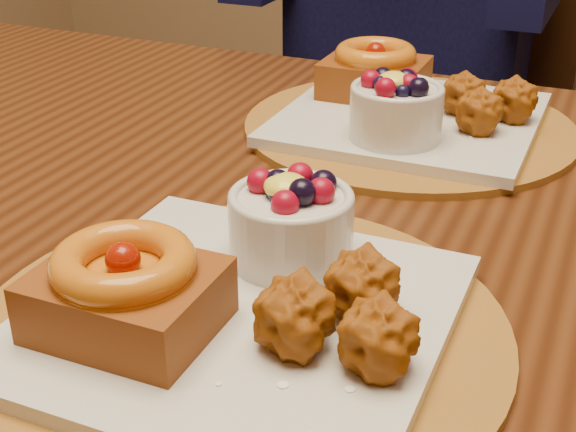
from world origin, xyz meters
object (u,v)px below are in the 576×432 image
(place_setting_near, at_px, (238,295))
(chair_far, at_px, (446,130))
(dining_table, at_px, (342,278))
(place_setting_far, at_px, (406,108))

(place_setting_near, distance_m, chair_far, 1.18)
(dining_table, relative_size, place_setting_near, 4.21)
(place_setting_far, bearing_deg, chair_far, 97.70)
(place_setting_far, xyz_separation_m, chair_far, (-0.10, 0.71, -0.29))
(dining_table, relative_size, place_setting_far, 4.21)
(dining_table, height_order, place_setting_near, place_setting_near)
(dining_table, distance_m, place_setting_far, 0.24)
(place_setting_far, bearing_deg, place_setting_near, -89.97)
(place_setting_near, distance_m, place_setting_far, 0.43)
(dining_table, distance_m, chair_far, 0.95)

